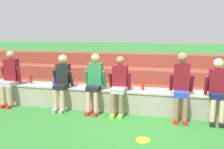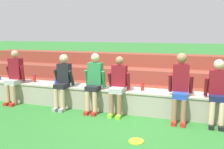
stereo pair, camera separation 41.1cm
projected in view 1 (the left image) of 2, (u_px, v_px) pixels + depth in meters
The scene contains 13 objects.
ground_plane at pixel (137, 115), 5.56m from camera, with size 80.00×80.00×0.00m, color #2D752D.
stone_seating_wall at pixel (139, 100), 5.78m from camera, with size 8.98×0.61×0.56m.
brick_bleachers at pixel (147, 78), 7.54m from camera, with size 12.06×2.07×1.23m.
person_far_left at pixel (10, 77), 6.21m from camera, with size 0.53×0.53×1.46m.
person_left_of_center at pixel (62, 80), 5.86m from camera, with size 0.51×0.55×1.39m.
person_center at pixel (95, 81), 5.67m from camera, with size 0.53×0.55×1.44m.
person_right_of_center at pixel (119, 84), 5.54m from camera, with size 0.53×0.58×1.38m.
person_far_right at pixel (181, 84), 5.17m from camera, with size 0.52×0.57×1.50m.
person_rightmost_edge at pixel (217, 89), 5.00m from camera, with size 0.51×0.51×1.39m.
water_bottle_mid_left at pixel (143, 86), 5.68m from camera, with size 0.08×0.08×0.20m.
water_bottle_near_left at pixel (31, 79), 6.43m from camera, with size 0.08×0.08×0.24m.
plastic_cup_left_end at pixel (54, 82), 6.30m from camera, with size 0.09×0.09×0.13m, color blue.
frisbee at pixel (143, 140), 4.25m from camera, with size 0.27×0.27×0.02m, color yellow.
Camera 1 is at (0.70, -5.29, 1.93)m, focal length 37.67 mm.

